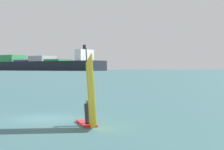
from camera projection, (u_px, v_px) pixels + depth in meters
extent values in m
plane|color=#386066|center=(44.00, 119.00, 21.57)|extent=(4000.00, 4000.00, 0.00)
cube|color=red|center=(86.00, 123.00, 19.36)|extent=(2.04, 2.29, 0.12)
cylinder|color=black|center=(88.00, 86.00, 18.81)|extent=(0.88, 1.07, 3.95)
cube|color=yellow|center=(91.00, 92.00, 18.17)|extent=(1.62, 1.99, 3.84)
cylinder|color=black|center=(89.00, 102.00, 18.71)|extent=(0.97, 1.19, 0.04)
cylinder|color=#2D2D33|center=(88.00, 113.00, 19.01)|extent=(0.63, 0.68, 1.07)
sphere|color=tan|center=(88.00, 101.00, 19.00)|extent=(0.22, 0.22, 0.22)
cube|color=black|center=(42.00, 66.00, 514.10)|extent=(206.91, 74.65, 12.90)
cube|color=silver|center=(84.00, 55.00, 467.84)|extent=(15.59, 27.66, 14.51)
cylinder|color=black|center=(84.00, 47.00, 467.66)|extent=(4.00, 4.00, 6.00)
cube|color=#2D8C47|center=(58.00, 60.00, 495.48)|extent=(33.98, 33.63, 2.60)
cube|color=#99999E|center=(42.00, 59.00, 514.20)|extent=(33.98, 33.63, 7.80)
cube|color=#59388C|center=(27.00, 61.00, 533.02)|extent=(33.98, 33.63, 2.60)
cube|color=#2D8C47|center=(13.00, 59.00, 551.71)|extent=(33.98, 33.63, 10.40)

